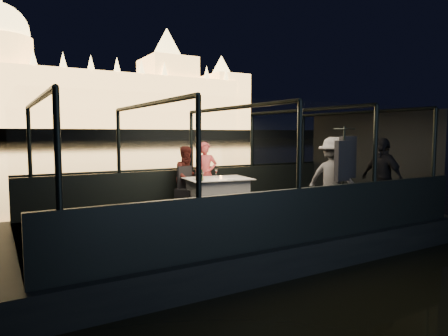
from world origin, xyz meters
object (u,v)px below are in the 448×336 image
coat_stand (343,180)px  person_man_maroon (187,177)px  passenger_stripe (333,179)px  passenger_dark (381,179)px  person_woman_coral (205,176)px  chair_port_left (189,191)px  dining_table_central (218,195)px  chair_port_right (205,189)px  wine_bottle (201,174)px

coat_stand → person_man_maroon: coat_stand is taller
passenger_stripe → passenger_dark: passenger_stripe is taller
person_woman_coral → coat_stand: bearing=-52.0°
chair_port_left → passenger_stripe: (2.11, -2.46, 0.40)m
person_man_maroon → passenger_stripe: passenger_stripe is taller
person_man_maroon → passenger_dark: size_ratio=0.87×
person_woman_coral → dining_table_central: bearing=-76.7°
chair_port_right → dining_table_central: bearing=-91.0°
coat_stand → passenger_stripe: bearing=60.1°
chair_port_right → passenger_stripe: (1.65, -2.50, 0.40)m
coat_stand → wine_bottle: bearing=129.7°
person_woman_coral → person_man_maroon: bearing=-162.0°
coat_stand → person_man_maroon: bearing=117.0°
wine_bottle → dining_table_central: bearing=29.4°
dining_table_central → passenger_stripe: (1.60, -2.00, 0.47)m
coat_stand → chair_port_left: bearing=120.3°
chair_port_left → coat_stand: coat_stand is taller
person_woman_coral → wine_bottle: person_woman_coral is taller
coat_stand → person_man_maroon: size_ratio=1.29×
chair_port_left → chair_port_right: 0.46m
dining_table_central → passenger_dark: 3.54m
dining_table_central → passenger_dark: bearing=-44.5°
dining_table_central → passenger_stripe: 2.60m
passenger_dark → person_woman_coral: bearing=-139.6°
dining_table_central → chair_port_right: (-0.05, 0.51, 0.06)m
dining_table_central → person_woman_coral: size_ratio=0.92×
chair_port_right → coat_stand: bearing=-74.1°
chair_port_right → wine_bottle: size_ratio=2.64×
person_woman_coral → passenger_dark: 4.01m
chair_port_right → passenger_dark: passenger_dark is taller
person_man_maroon → passenger_stripe: 3.39m
chair_port_left → dining_table_central: bearing=-65.2°
chair_port_right → person_man_maroon: bearing=142.8°
person_woman_coral → passenger_dark: (2.44, -3.18, 0.10)m
chair_port_left → chair_port_right: chair_port_left is taller
passenger_stripe → wine_bottle: bearing=32.7°
chair_port_right → person_man_maroon: size_ratio=0.58×
chair_port_right → coat_stand: coat_stand is taller
person_man_maroon → passenger_stripe: size_ratio=0.87×
passenger_stripe → coat_stand: bearing=129.9°
dining_table_central → chair_port_left: (-0.52, 0.46, 0.06)m
passenger_dark → wine_bottle: 3.76m
chair_port_right → person_woman_coral: size_ratio=0.54×
chair_port_left → coat_stand: bearing=-83.1°
person_woman_coral → person_man_maroon: person_woman_coral is taller
coat_stand → passenger_stripe: 0.68m
dining_table_central → person_man_maroon: size_ratio=0.98×
passenger_stripe → wine_bottle: passenger_stripe is taller
person_man_maroon → coat_stand: bearing=-68.6°
chair_port_right → passenger_stripe: bearing=-63.8°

